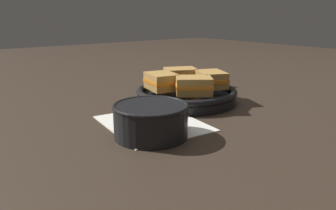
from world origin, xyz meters
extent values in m
plane|color=#382B21|center=(0.00, 0.00, 0.00)|extent=(4.00, 4.00, 0.00)
cube|color=white|center=(0.01, -0.01, 0.00)|extent=(0.26, 0.23, 0.00)
cylinder|color=black|center=(0.08, -0.06, 0.03)|extent=(0.15, 0.15, 0.07)
cylinder|color=orange|center=(0.08, -0.06, 0.06)|extent=(0.14, 0.14, 0.01)
torus|color=black|center=(0.08, -0.06, 0.07)|extent=(0.16, 0.16, 0.01)
cube|color=#9E9EA3|center=(0.00, -0.01, 0.01)|extent=(0.10, 0.03, 0.01)
ellipsoid|color=#9E9EA3|center=(0.07, 0.01, 0.01)|extent=(0.05, 0.04, 0.01)
cylinder|color=black|center=(-0.09, 0.18, 0.01)|extent=(0.28, 0.28, 0.02)
torus|color=black|center=(-0.09, 0.18, 0.03)|extent=(0.29, 0.29, 0.02)
cube|color=black|center=(-0.15, 0.37, 0.03)|extent=(0.06, 0.13, 0.01)
cube|color=#C18E47|center=(-0.12, 0.11, 0.05)|extent=(0.11, 0.09, 0.02)
cube|color=orange|center=(-0.12, 0.11, 0.07)|extent=(0.11, 0.09, 0.01)
cube|color=#C18E47|center=(-0.12, 0.11, 0.08)|extent=(0.11, 0.09, 0.02)
cube|color=#C18E47|center=(-0.02, 0.14, 0.05)|extent=(0.11, 0.12, 0.02)
cube|color=orange|center=(-0.02, 0.14, 0.07)|extent=(0.12, 0.12, 0.01)
cube|color=#C18E47|center=(-0.02, 0.14, 0.08)|extent=(0.11, 0.12, 0.02)
cube|color=#C18E47|center=(-0.05, 0.24, 0.05)|extent=(0.11, 0.10, 0.02)
cube|color=orange|center=(-0.05, 0.24, 0.07)|extent=(0.12, 0.11, 0.01)
cube|color=#C18E47|center=(-0.05, 0.24, 0.08)|extent=(0.11, 0.10, 0.02)
cube|color=#C18E47|center=(-0.15, 0.21, 0.05)|extent=(0.10, 0.11, 0.02)
cube|color=orange|center=(-0.15, 0.21, 0.07)|extent=(0.11, 0.12, 0.01)
cube|color=#C18E47|center=(-0.15, 0.21, 0.08)|extent=(0.10, 0.11, 0.02)
camera|label=1|loc=(0.61, -0.43, 0.25)|focal=35.00mm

